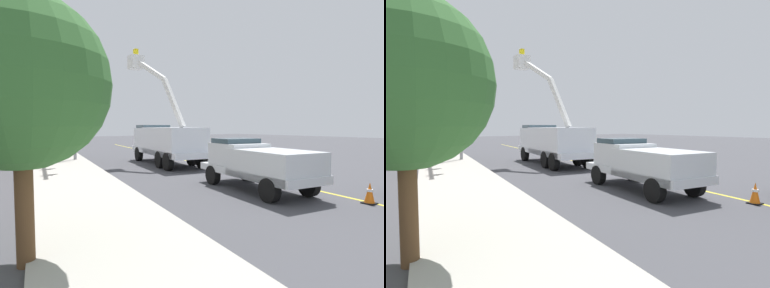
% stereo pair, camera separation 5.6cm
% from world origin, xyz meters
% --- Properties ---
extents(ground, '(120.00, 120.00, 0.00)m').
position_xyz_m(ground, '(0.00, 0.00, 0.00)').
color(ground, '#47474C').
extents(sidewalk_far_side, '(59.96, 11.35, 0.12)m').
position_xyz_m(sidewalk_far_side, '(1.10, 8.41, 0.06)').
color(sidewalk_far_side, '#B2ADA3').
rests_on(sidewalk_far_side, ground).
extents(lane_centre_stripe, '(49.60, 6.64, 0.01)m').
position_xyz_m(lane_centre_stripe, '(0.00, 0.00, 0.00)').
color(lane_centre_stripe, yellow).
rests_on(lane_centre_stripe, ground).
extents(utility_bucket_truck, '(8.46, 3.71, 7.90)m').
position_xyz_m(utility_bucket_truck, '(1.02, 2.02, 1.63)').
color(utility_bucket_truck, white).
rests_on(utility_bucket_truck, ground).
extents(service_pickup_truck, '(5.83, 2.81, 2.06)m').
position_xyz_m(service_pickup_truck, '(-8.52, 3.24, 1.12)').
color(service_pickup_truck, silver).
rests_on(service_pickup_truck, ground).
extents(passing_minivan, '(5.01, 2.51, 1.69)m').
position_xyz_m(passing_minivan, '(6.82, -3.05, 0.97)').
color(passing_minivan, maroon).
rests_on(passing_minivan, ground).
extents(traffic_cone_leading, '(0.40, 0.40, 0.73)m').
position_xyz_m(traffic_cone_leading, '(-12.23, 1.78, 0.36)').
color(traffic_cone_leading, black).
rests_on(traffic_cone_leading, ground).
extents(traffic_cone_mid_front, '(0.40, 0.40, 0.69)m').
position_xyz_m(traffic_cone_mid_front, '(4.68, -0.37, 0.34)').
color(traffic_cone_mid_front, black).
rests_on(traffic_cone_mid_front, ground).
extents(traffic_signal_mast, '(5.85, 0.99, 7.78)m').
position_xyz_m(traffic_signal_mast, '(4.81, 6.90, 5.28)').
color(traffic_signal_mast, gray).
rests_on(traffic_signal_mast, ground).
extents(street_tree_left, '(3.22, 3.22, 5.01)m').
position_xyz_m(street_tree_left, '(-10.78, 11.78, 3.39)').
color(street_tree_left, brown).
rests_on(street_tree_left, ground).
extents(street_tree_right, '(4.07, 4.07, 6.56)m').
position_xyz_m(street_tree_right, '(9.02, 9.30, 4.51)').
color(street_tree_right, brown).
rests_on(street_tree_right, ground).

